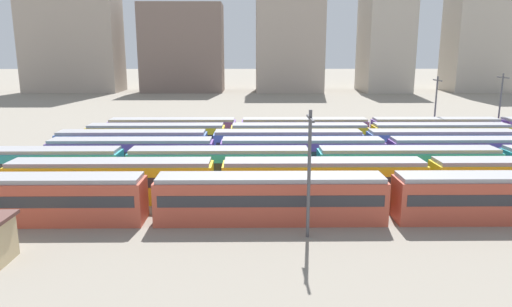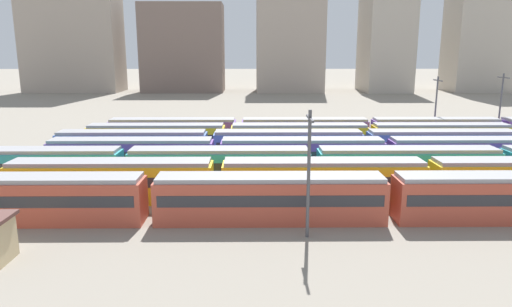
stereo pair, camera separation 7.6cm
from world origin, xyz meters
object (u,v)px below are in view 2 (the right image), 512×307
Objects in this scene: train_track_0 at (509,197)px; catenary_pole_3 at (436,105)px; catenary_pole_0 at (309,168)px; train_track_3 at (302,155)px; train_track_2 at (407,166)px; train_track_5 at (299,138)px; train_track_4 at (442,145)px; catenary_pole_1 at (501,103)px; train_track_6 at (370,131)px; train_track_1 at (323,180)px.

catenary_pole_3 is (7.33, 34.46, 3.40)m from train_track_0.
catenary_pole_0 is at bearing -122.07° from catenary_pole_3.
train_track_3 is at bearing 85.14° from catenary_pole_0.
catenary_pole_3 is (11.97, 24.06, 3.40)m from train_track_2.
catenary_pole_3 is at bearing 63.55° from train_track_2.
train_track_3 is 1.00× the size of train_track_5.
train_track_0 is at bearing -61.69° from train_track_5.
catenary_pole_0 reaches higher than train_track_4.
catenary_pole_3 is at bearing 177.19° from catenary_pole_1.
catenary_pole_1 is (30.81, 8.00, 3.62)m from train_track_5.
train_track_6 is 37.04m from catenary_pole_0.
catenary_pole_0 reaches higher than train_track_0.
catenary_pole_1 is (13.81, 13.20, 3.62)m from train_track_4.
train_track_3 is at bearing -149.73° from catenary_pole_1.
train_track_3 is 29.21m from catenary_pole_3.
train_track_2 is 27.09m from catenary_pole_3.
train_track_1 is at bearing -112.37° from train_track_6.
catenary_pole_3 is at bearing 53.99° from train_track_1.
train_track_0 is 35.40m from catenary_pole_3.
train_track_1 is 6.02× the size of catenary_pole_0.
catenary_pole_3 reaches higher than train_track_2.
catenary_pole_1 is at bearing 43.12° from train_track_1.
train_track_3 is at bearing 133.33° from train_track_0.
train_track_4 is 14.73m from catenary_pole_3.
catenary_pole_1 is (31.53, 18.40, 3.62)m from train_track_3.
train_track_2 is at bearing 29.21° from train_track_1.
catenary_pole_0 is at bearing -130.48° from train_track_2.
train_track_0 is 1.00× the size of train_track_2.
train_track_6 is (11.48, 15.60, 0.00)m from train_track_3.
train_track_1 is 36.34m from catenary_pole_3.
train_track_4 is at bearing 53.72° from train_track_2.
train_track_6 is 8.06× the size of catenary_pole_0.
catenary_pole_0 is (-1.61, -18.89, 3.27)m from train_track_3.
train_track_2 is at bearing -126.28° from train_track_4.
train_track_5 is 32.04m from catenary_pole_1.
train_track_2 is at bearing -27.29° from train_track_3.
train_track_3 is 10.42m from train_track_5.
train_track_1 is 0.60× the size of train_track_4.
catenary_pole_0 reaches higher than train_track_1.
train_track_4 is (17.71, 5.20, 0.00)m from train_track_3.
train_track_6 is at bearing 86.14° from train_track_2.
train_track_5 is at bearing -165.45° from catenary_pole_1.
train_track_5 is 6.02× the size of catenary_pole_0.
train_track_3 is 19.24m from catenary_pole_0.
train_track_6 is at bearing -162.84° from catenary_pole_3.
catenary_pole_3 is at bearing 77.99° from train_track_0.
catenary_pole_3 is (10.57, 3.26, 3.40)m from train_track_6.
train_track_0 and train_track_5 have the same top height.
catenary_pole_0 is 49.88m from catenary_pole_1.
catenary_pole_3 is (21.33, 8.46, 3.40)m from train_track_5.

